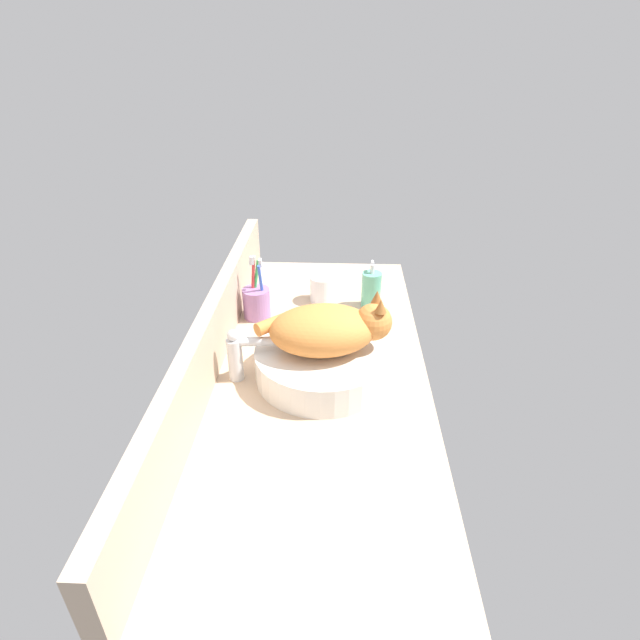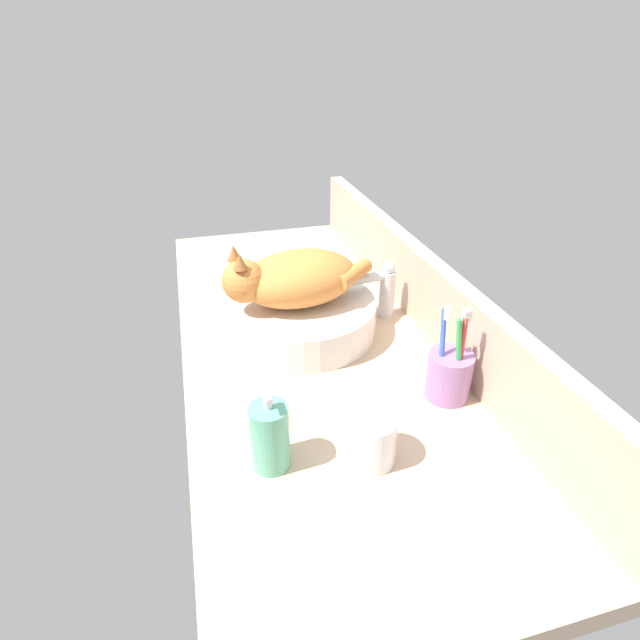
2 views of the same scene
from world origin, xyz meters
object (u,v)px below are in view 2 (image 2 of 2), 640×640
at_px(sink_basin, 301,317).
at_px(faucet, 383,288).
at_px(water_glass, 369,442).
at_px(cat, 294,278).
at_px(toothbrush_cup, 449,374).
at_px(soap_dispenser, 270,436).

height_order(sink_basin, faucet, faucet).
bearing_deg(sink_basin, faucet, 95.40).
bearing_deg(water_glass, cat, -176.11).
bearing_deg(cat, faucet, 95.77).
distance_m(sink_basin, cat, 0.10).
xyz_separation_m(faucet, toothbrush_cup, (0.31, 0.01, -0.02)).
distance_m(faucet, soap_dispenser, 0.51).
bearing_deg(water_glass, toothbrush_cup, 120.03).
bearing_deg(cat, sink_basin, 101.10).
bearing_deg(toothbrush_cup, water_glass, -59.97).
bearing_deg(cat, toothbrush_cup, 37.41).
relative_size(soap_dispenser, toothbrush_cup, 0.77).
relative_size(sink_basin, faucet, 2.40).
relative_size(sink_basin, soap_dispenser, 2.27).
bearing_deg(cat, water_glass, 3.89).
relative_size(sink_basin, cat, 1.01).
height_order(faucet, water_glass, faucet).
relative_size(faucet, soap_dispenser, 0.95).
height_order(cat, soap_dispenser, cat).
distance_m(faucet, toothbrush_cup, 0.31).
bearing_deg(toothbrush_cup, faucet, -178.55).
distance_m(sink_basin, soap_dispenser, 0.39).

